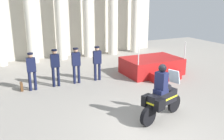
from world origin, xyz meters
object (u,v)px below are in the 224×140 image
at_px(briefcase_on_ground, 22,87).
at_px(officer_in_row_3, 97,61).
at_px(motorcycle_with_rider, 161,97).
at_px(officer_in_row_0, 31,69).
at_px(officer_in_row_2, 76,63).
at_px(reviewing_stand, 152,66).
at_px(officer_in_row_1, 55,65).

bearing_deg(briefcase_on_ground, officer_in_row_3, -1.05).
distance_m(officer_in_row_3, motorcycle_with_rider, 4.75).
bearing_deg(officer_in_row_0, officer_in_row_2, -174.04).
bearing_deg(motorcycle_with_rider, briefcase_on_ground, 110.84).
relative_size(reviewing_stand, officer_in_row_2, 1.73).
height_order(officer_in_row_3, motorcycle_with_rider, motorcycle_with_rider).
distance_m(reviewing_stand, officer_in_row_0, 6.11).
height_order(reviewing_stand, briefcase_on_ground, reviewing_stand).
relative_size(officer_in_row_2, briefcase_on_ground, 4.70).
xyz_separation_m(officer_in_row_1, motorcycle_with_rider, (2.35, -4.70, -0.22)).
bearing_deg(officer_in_row_2, motorcycle_with_rider, 110.03).
bearing_deg(briefcase_on_ground, officer_in_row_0, -18.62).
bearing_deg(officer_in_row_2, officer_in_row_0, 5.96).
height_order(reviewing_stand, officer_in_row_3, reviewing_stand).
bearing_deg(officer_in_row_3, motorcycle_with_rider, 97.61).
height_order(officer_in_row_0, officer_in_row_1, officer_in_row_1).
xyz_separation_m(officer_in_row_0, officer_in_row_1, (1.04, 0.05, 0.03)).
height_order(officer_in_row_1, briefcase_on_ground, officer_in_row_1).
bearing_deg(reviewing_stand, officer_in_row_1, 177.05).
bearing_deg(officer_in_row_3, officer_in_row_2, 4.49).
relative_size(reviewing_stand, briefcase_on_ground, 8.14).
height_order(officer_in_row_0, officer_in_row_2, officer_in_row_2).
xyz_separation_m(officer_in_row_3, briefcase_on_ground, (-3.53, 0.07, -0.80)).
distance_m(officer_in_row_0, officer_in_row_1, 1.04).
relative_size(officer_in_row_1, officer_in_row_3, 1.03).
distance_m(officer_in_row_2, motorcycle_with_rider, 4.92).
bearing_deg(officer_in_row_1, officer_in_row_2, -174.95).
xyz_separation_m(reviewing_stand, briefcase_on_ground, (-6.54, 0.36, -0.23)).
xyz_separation_m(officer_in_row_2, motorcycle_with_rider, (1.38, -4.72, -0.20)).
distance_m(reviewing_stand, briefcase_on_ground, 6.56).
height_order(reviewing_stand, officer_in_row_1, reviewing_stand).
bearing_deg(briefcase_on_ground, officer_in_row_2, -1.81).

